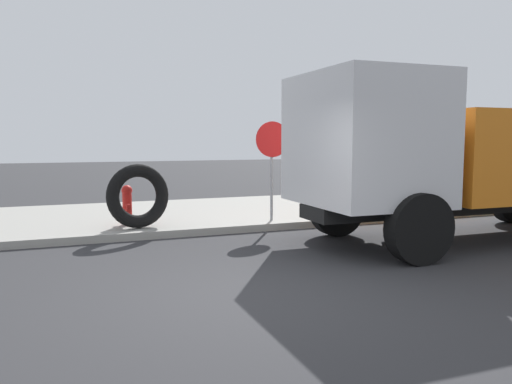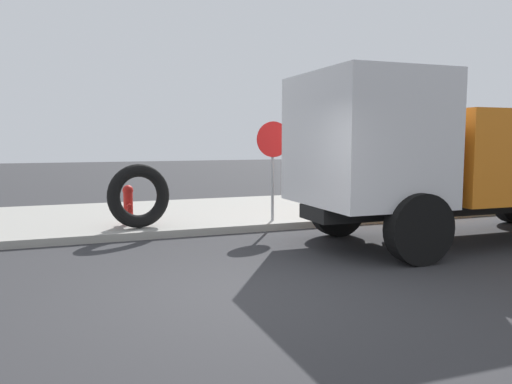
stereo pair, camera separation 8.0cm
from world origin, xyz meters
The scene contains 6 objects.
ground_plane centered at (0.00, 0.00, 0.00)m, with size 80.00×80.00×0.00m, color #2D2D30.
sidewalk_curb centered at (0.00, 6.50, 0.07)m, with size 36.00×5.00×0.15m, color #99968E.
fire_hydrant centered at (-0.75, 5.04, 0.59)m, with size 0.22×0.50×0.82m.
loose_tire centered at (-0.61, 4.52, 0.79)m, with size 1.27×1.27×0.25m, color black.
stop_sign centered at (2.22, 4.40, 1.63)m, with size 0.76×0.08×2.13m.
dump_truck_orange centered at (5.12, 1.77, 1.61)m, with size 7.04×2.90×3.00m.
Camera 1 is at (-2.15, -5.62, 1.89)m, focal length 35.80 mm.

